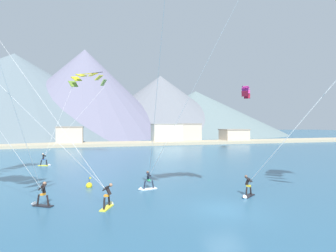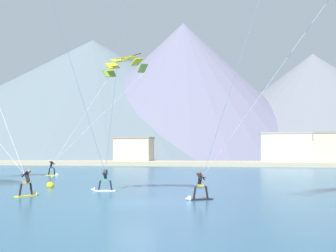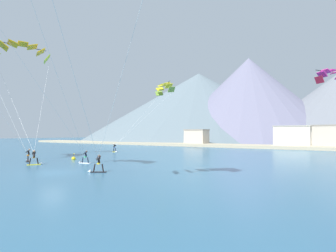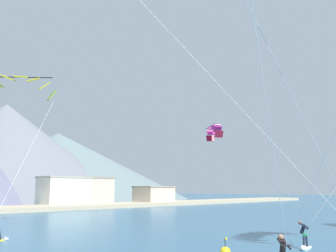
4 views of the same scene
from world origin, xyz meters
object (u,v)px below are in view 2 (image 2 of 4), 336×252
at_px(kitesurfer_far_left, 197,191).
at_px(parafoil_kite_near_trail, 124,64).
at_px(kitesurfer_far_right, 102,185).
at_px(race_marker_buoy, 50,185).
at_px(kitesurfer_near_lead, 29,187).
at_px(kitesurfer_near_trail, 53,171).

relative_size(kitesurfer_far_left, parafoil_kite_near_trail, 0.13).
relative_size(kitesurfer_far_right, race_marker_buoy, 1.75).
bearing_deg(kitesurfer_near_lead, kitesurfer_near_trail, 110.49).
bearing_deg(kitesurfer_far_right, kitesurfer_near_lead, -128.99).
height_order(kitesurfer_far_right, parafoil_kite_near_trail, parafoil_kite_near_trail).
xyz_separation_m(kitesurfer_far_left, race_marker_buoy, (-12.03, 6.43, -0.35)).
distance_m(kitesurfer_far_right, race_marker_buoy, 5.27).
bearing_deg(parafoil_kite_near_trail, kitesurfer_far_left, -66.71).
distance_m(kitesurfer_near_lead, race_marker_buoy, 6.44).
bearing_deg(kitesurfer_far_left, kitesurfer_near_trail, 131.48).
relative_size(kitesurfer_near_trail, race_marker_buoy, 1.77).
distance_m(kitesurfer_near_lead, kitesurfer_near_trail, 21.79).
height_order(kitesurfer_near_lead, kitesurfer_far_left, kitesurfer_near_lead).
xyz_separation_m(kitesurfer_near_lead, race_marker_buoy, (-1.46, 6.26, -0.40)).
bearing_deg(race_marker_buoy, kitesurfer_near_lead, -76.88).
bearing_deg(kitesurfer_far_right, kitesurfer_far_left, -30.97).
height_order(kitesurfer_near_trail, parafoil_kite_near_trail, parafoil_kite_near_trail).
xyz_separation_m(kitesurfer_near_lead, parafoil_kite_near_trail, (-2.43, 30.03, 13.18)).
bearing_deg(parafoil_kite_near_trail, kitesurfer_near_lead, -85.37).
relative_size(kitesurfer_far_left, kitesurfer_far_right, 0.97).
bearing_deg(race_marker_buoy, kitesurfer_near_trail, 113.55).
distance_m(kitesurfer_near_lead, parafoil_kite_near_trail, 32.88).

